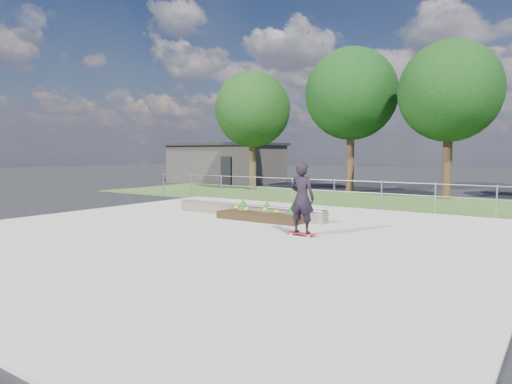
% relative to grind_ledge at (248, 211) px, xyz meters
% --- Properties ---
extents(ground, '(120.00, 120.00, 0.00)m').
position_rel_grind_ledge_xyz_m(ground, '(1.23, -3.07, -0.26)').
color(ground, black).
rests_on(ground, ground).
extents(grass_verge, '(30.00, 8.00, 0.02)m').
position_rel_grind_ledge_xyz_m(grass_verge, '(1.23, 7.93, -0.25)').
color(grass_verge, '#375421').
rests_on(grass_verge, ground).
extents(concrete_slab, '(15.00, 15.00, 0.06)m').
position_rel_grind_ledge_xyz_m(concrete_slab, '(1.23, -3.07, -0.23)').
color(concrete_slab, '#A9A596').
rests_on(concrete_slab, ground).
extents(fence, '(20.06, 0.06, 1.20)m').
position_rel_grind_ledge_xyz_m(fence, '(1.23, 4.43, 0.51)').
color(fence, gray).
rests_on(fence, ground).
extents(building, '(8.40, 5.40, 3.00)m').
position_rel_grind_ledge_xyz_m(building, '(-12.77, 14.93, 1.25)').
color(building, '#2D2B28').
rests_on(building, ground).
extents(tree_far_left, '(4.55, 4.55, 7.15)m').
position_rel_grind_ledge_xyz_m(tree_far_left, '(-6.77, 9.93, 4.59)').
color(tree_far_left, '#362615').
rests_on(tree_far_left, ground).
extents(tree_mid_left, '(5.25, 5.25, 8.25)m').
position_rel_grind_ledge_xyz_m(tree_mid_left, '(-1.27, 11.93, 5.34)').
color(tree_mid_left, '#361F15').
rests_on(tree_mid_left, ground).
extents(tree_mid_right, '(4.90, 4.90, 7.70)m').
position_rel_grind_ledge_xyz_m(tree_mid_right, '(4.23, 10.93, 4.97)').
color(tree_mid_right, '#302013').
rests_on(tree_mid_right, ground).
extents(grind_ledge, '(6.00, 0.44, 0.43)m').
position_rel_grind_ledge_xyz_m(grind_ledge, '(0.00, 0.00, 0.00)').
color(grind_ledge, brown).
rests_on(grind_ledge, concrete_slab).
extents(planter_bed, '(3.00, 1.20, 0.61)m').
position_rel_grind_ledge_xyz_m(planter_bed, '(0.90, -0.36, -0.02)').
color(planter_bed, black).
rests_on(planter_bed, concrete_slab).
extents(skateboarder, '(0.80, 0.50, 1.98)m').
position_rel_grind_ledge_xyz_m(skateboarder, '(3.38, -2.24, 0.82)').
color(skateboarder, white).
rests_on(skateboarder, concrete_slab).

